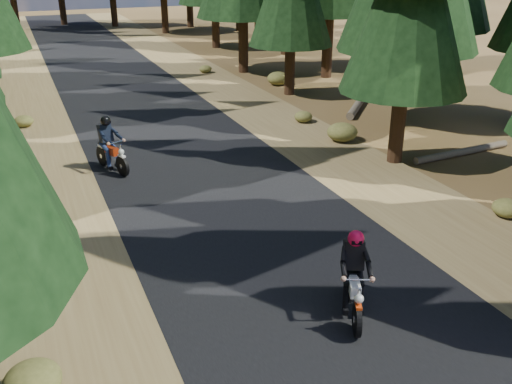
% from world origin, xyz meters
% --- Properties ---
extents(ground, '(120.00, 120.00, 0.00)m').
position_xyz_m(ground, '(0.00, 0.00, 0.00)').
color(ground, '#4D391B').
rests_on(ground, ground).
extents(road, '(6.00, 100.00, 0.01)m').
position_xyz_m(road, '(0.00, 5.00, 0.01)').
color(road, black).
rests_on(road, ground).
extents(shoulder_l, '(3.20, 100.00, 0.01)m').
position_xyz_m(shoulder_l, '(-4.60, 5.00, 0.00)').
color(shoulder_l, brown).
rests_on(shoulder_l, ground).
extents(shoulder_r, '(3.20, 100.00, 0.01)m').
position_xyz_m(shoulder_r, '(4.60, 5.00, 0.00)').
color(shoulder_r, brown).
rests_on(shoulder_r, ground).
extents(log_near, '(3.56, 3.99, 0.32)m').
position_xyz_m(log_near, '(8.90, 11.01, 0.16)').
color(log_near, '#4C4233').
rests_on(log_near, ground).
extents(log_far, '(3.94, 0.51, 0.24)m').
position_xyz_m(log_far, '(8.45, 4.08, 0.12)').
color(log_far, '#4C4233').
rests_on(log_far, ground).
extents(understory_shrubs, '(14.99, 30.02, 0.65)m').
position_xyz_m(understory_shrubs, '(1.33, 7.70, 0.28)').
color(understory_shrubs, '#474C1E').
rests_on(understory_shrubs, ground).
extents(rider_lead, '(1.27, 1.92, 1.65)m').
position_xyz_m(rider_lead, '(0.38, -2.17, 0.56)').
color(rider_lead, white).
rests_on(rider_lead, road).
extents(rider_follow, '(1.16, 1.97, 1.68)m').
position_xyz_m(rider_follow, '(-2.39, 7.11, 0.57)').
color(rider_follow, maroon).
rests_on(rider_follow, road).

